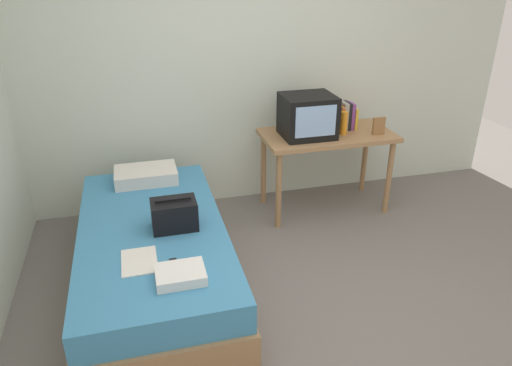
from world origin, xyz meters
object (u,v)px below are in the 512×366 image
at_px(tv, 308,116).
at_px(magazine, 139,261).
at_px(pillow, 146,175).
at_px(book_row, 346,116).
at_px(handbag, 174,214).
at_px(water_bottle, 344,123).
at_px(picture_frame, 379,126).
at_px(bed, 155,257).
at_px(folded_towel, 180,275).
at_px(remote_dark, 174,267).
at_px(desk, 327,143).

distance_m(tv, magazine, 1.97).
xyz_separation_m(pillow, magazine, (-0.11, -1.15, -0.05)).
relative_size(book_row, pillow, 0.50).
relative_size(book_row, handbag, 0.83).
xyz_separation_m(tv, water_bottle, (0.33, -0.04, -0.08)).
height_order(picture_frame, pillow, picture_frame).
bearing_deg(picture_frame, bed, -161.83).
bearing_deg(pillow, folded_towel, -85.31).
bearing_deg(tv, water_bottle, -6.50).
height_order(bed, remote_dark, remote_dark).
bearing_deg(tv, picture_frame, -11.84).
distance_m(desk, folded_towel, 2.08).
distance_m(tv, remote_dark, 1.90).
xyz_separation_m(magazine, folded_towel, (0.22, -0.24, 0.03)).
distance_m(desk, magazine, 2.10).
xyz_separation_m(book_row, magazine, (-1.90, -1.29, -0.36)).
relative_size(tv, book_row, 1.77).
relative_size(water_bottle, remote_dark, 1.29).
bearing_deg(tv, bed, -150.58).
bearing_deg(tv, magazine, -141.42).
bearing_deg(picture_frame, magazine, -153.21).
bearing_deg(picture_frame, pillow, 177.54).
xyz_separation_m(water_bottle, magazine, (-1.83, -1.16, -0.34)).
relative_size(desk, water_bottle, 5.78).
height_order(picture_frame, remote_dark, picture_frame).
bearing_deg(pillow, book_row, 4.43).
relative_size(bed, pillow, 4.05).
bearing_deg(pillow, remote_dark, -86.03).
distance_m(bed, magazine, 0.49).
bearing_deg(folded_towel, book_row, 42.26).
relative_size(picture_frame, folded_towel, 0.56).
height_order(desk, magazine, desk).
xyz_separation_m(tv, handbag, (-1.25, -0.85, -0.33)).
relative_size(handbag, folded_towel, 1.07).
bearing_deg(folded_towel, remote_dark, 102.71).
bearing_deg(pillow, desk, 2.21).
xyz_separation_m(handbag, magazine, (-0.25, -0.35, -0.10)).
bearing_deg(handbag, water_bottle, 27.31).
xyz_separation_m(desk, folded_towel, (-1.48, -1.45, -0.12)).
xyz_separation_m(water_bottle, folded_towel, (-1.61, -1.40, -0.32)).
xyz_separation_m(desk, tv, (-0.20, -0.02, 0.27)).
bearing_deg(pillow, magazine, -95.29).
xyz_separation_m(book_row, remote_dark, (-1.71, -1.42, -0.35)).
relative_size(book_row, picture_frame, 1.58).
bearing_deg(book_row, remote_dark, -140.33).
bearing_deg(picture_frame, folded_towel, -145.48).
bearing_deg(water_bottle, pillow, -179.82).
bearing_deg(bed, book_row, 26.18).
height_order(desk, pillow, desk).
relative_size(bed, magazine, 6.90).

